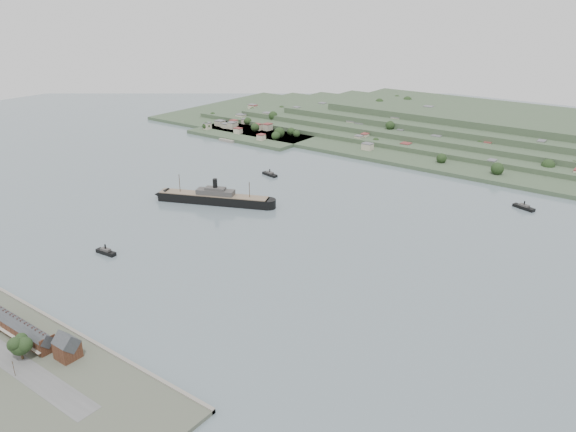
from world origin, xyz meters
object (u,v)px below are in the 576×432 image
Objects in this scene: terrace_row at (18,327)px; tugboat at (106,252)px; fig_tree at (19,345)px; steamship at (211,198)px; gabled_building at (67,347)px.

tugboat is (-49.19, 89.74, -5.08)m from terrace_row.
fig_tree reaches higher than tugboat.
steamship is 116.76m from tugboat.
steamship is (-99.30, 201.76, -3.33)m from gabled_building.
terrace_row is 3.95× the size of gabled_building.
terrace_row is 37.74m from gabled_building.
terrace_row is at bearing -61.27° from tugboat.
fig_tree is (-16.89, -14.24, 1.96)m from gabled_building.
terrace_row is at bearing 153.62° from fig_tree.
steamship is 7.77× the size of fig_tree.
gabled_building is (37.50, 4.02, 1.34)m from terrace_row.
gabled_building reaches higher than tugboat.
terrace_row is 102.46m from tugboat.
steamship reaches higher than tugboat.
tugboat is 122.21m from fig_tree.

